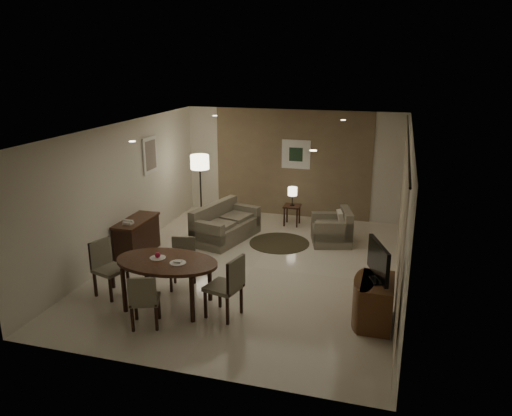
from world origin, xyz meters
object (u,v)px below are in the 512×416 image
(chair_left, at_px, (111,269))
(side_table, at_px, (292,215))
(sofa, at_px, (226,223))
(dining_table, at_px, (168,283))
(armchair, at_px, (331,227))
(chair_far, at_px, (182,265))
(chair_near, at_px, (145,299))
(chair_right, at_px, (223,286))
(console_desk, at_px, (137,237))
(tv_cabinet, at_px, (376,302))
(floor_lamp, at_px, (201,191))

(chair_left, bearing_deg, side_table, -8.59)
(sofa, bearing_deg, dining_table, -163.26)
(armchair, bearing_deg, chair_far, -51.97)
(dining_table, bearing_deg, chair_near, -94.74)
(chair_left, xyz_separation_m, chair_right, (2.08, -0.15, 0.03))
(chair_near, height_order, armchair, chair_near)
(armchair, bearing_deg, console_desk, -80.12)
(side_table, bearing_deg, chair_left, -115.84)
(console_desk, height_order, armchair, armchair)
(chair_far, relative_size, sofa, 0.53)
(console_desk, relative_size, dining_table, 0.71)
(chair_left, bearing_deg, chair_far, -43.47)
(tv_cabinet, xyz_separation_m, dining_table, (-3.30, -0.37, 0.05))
(chair_far, xyz_separation_m, chair_left, (-1.06, -0.59, 0.04))
(chair_far, distance_m, sofa, 2.54)
(tv_cabinet, distance_m, floor_lamp, 5.67)
(console_desk, bearing_deg, dining_table, -49.63)
(chair_left, xyz_separation_m, floor_lamp, (0.07, 3.91, 0.38))
(sofa, relative_size, side_table, 3.36)
(console_desk, xyz_separation_m, side_table, (2.67, 2.72, -0.13))
(console_desk, xyz_separation_m, chair_left, (0.49, -1.79, 0.11))
(armchair, bearing_deg, chair_left, -57.80)
(chair_left, xyz_separation_m, side_table, (2.18, 4.51, -0.23))
(floor_lamp, bearing_deg, side_table, 15.82)
(chair_near, distance_m, floor_lamp, 4.78)
(tv_cabinet, bearing_deg, console_desk, 162.95)
(console_desk, xyz_separation_m, armchair, (3.76, 1.75, 0.00))
(chair_right, bearing_deg, sofa, -147.91)
(chair_near, distance_m, chair_left, 1.29)
(chair_left, relative_size, sofa, 0.58)
(console_desk, relative_size, floor_lamp, 0.70)
(chair_near, xyz_separation_m, side_table, (1.14, 5.26, -0.19))
(chair_near, relative_size, armchair, 1.03)
(chair_far, bearing_deg, chair_left, -165.04)
(floor_lamp, bearing_deg, chair_near, -78.15)
(tv_cabinet, xyz_separation_m, chair_left, (-4.40, -0.29, 0.13))
(dining_table, relative_size, chair_right, 1.67)
(chair_near, relative_size, chair_right, 0.86)
(chair_right, height_order, armchair, chair_right)
(sofa, xyz_separation_m, armchair, (2.29, 0.41, -0.01))
(console_desk, relative_size, chair_far, 1.35)
(sofa, bearing_deg, floor_lamp, 63.78)
(dining_table, height_order, sofa, dining_table)
(console_desk, relative_size, chair_right, 1.18)
(chair_far, bearing_deg, console_desk, 128.03)
(tv_cabinet, distance_m, chair_left, 4.41)
(dining_table, xyz_separation_m, floor_lamp, (-1.03, 3.99, 0.46))
(chair_far, relative_size, floor_lamp, 0.51)
(chair_left, height_order, side_table, chair_left)
(side_table, distance_m, floor_lamp, 2.28)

